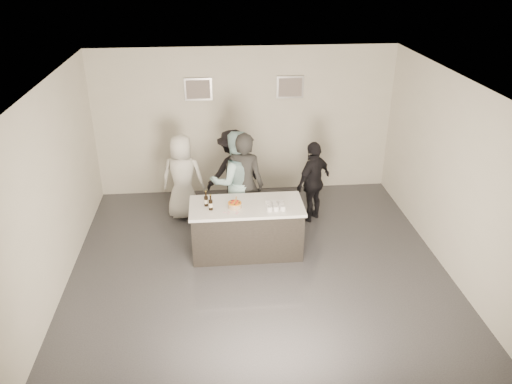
% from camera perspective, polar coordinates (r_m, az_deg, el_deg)
% --- Properties ---
extents(floor, '(6.00, 6.00, 0.00)m').
position_cam_1_polar(floor, '(8.15, 0.32, -8.84)').
color(floor, '#3D3D42').
rests_on(floor, ground).
extents(ceiling, '(6.00, 6.00, 0.00)m').
position_cam_1_polar(ceiling, '(6.88, 0.39, 12.08)').
color(ceiling, white).
extents(wall_back, '(6.00, 0.04, 3.00)m').
position_cam_1_polar(wall_back, '(10.17, -1.30, 8.00)').
color(wall_back, beige).
rests_on(wall_back, ground).
extents(wall_front, '(6.00, 0.04, 3.00)m').
position_cam_1_polar(wall_front, '(4.87, 3.88, -14.58)').
color(wall_front, beige).
rests_on(wall_front, ground).
extents(wall_left, '(0.04, 6.00, 3.00)m').
position_cam_1_polar(wall_left, '(7.72, -22.39, -0.20)').
color(wall_left, beige).
rests_on(wall_left, ground).
extents(wall_right, '(0.04, 6.00, 3.00)m').
position_cam_1_polar(wall_right, '(8.21, 21.68, 1.50)').
color(wall_right, beige).
rests_on(wall_right, ground).
extents(picture_left, '(0.54, 0.04, 0.44)m').
position_cam_1_polar(picture_left, '(9.92, -6.62, 11.59)').
color(picture_left, '#B2B2B7').
rests_on(picture_left, wall_back).
extents(picture_right, '(0.54, 0.04, 0.44)m').
position_cam_1_polar(picture_right, '(10.04, 3.92, 11.87)').
color(picture_right, '#B2B2B7').
rests_on(picture_right, wall_back).
extents(bar_counter, '(1.86, 0.86, 0.90)m').
position_cam_1_polar(bar_counter, '(8.35, -1.07, -4.21)').
color(bar_counter, white).
rests_on(bar_counter, ground).
extents(cake, '(0.22, 0.22, 0.08)m').
position_cam_1_polar(cake, '(8.04, -2.45, -1.54)').
color(cake, orange).
rests_on(cake, bar_counter).
extents(beer_bottle_a, '(0.07, 0.07, 0.26)m').
position_cam_1_polar(beer_bottle_a, '(8.08, -5.73, -0.77)').
color(beer_bottle_a, black).
rests_on(beer_bottle_a, bar_counter).
extents(beer_bottle_b, '(0.07, 0.07, 0.26)m').
position_cam_1_polar(beer_bottle_b, '(7.96, -5.21, -1.20)').
color(beer_bottle_b, black).
rests_on(beer_bottle_b, bar_counter).
extents(tumbler_cluster, '(0.30, 0.30, 0.08)m').
position_cam_1_polar(tumbler_cluster, '(8.04, 2.23, -1.54)').
color(tumbler_cluster, gold).
rests_on(tumbler_cluster, bar_counter).
extents(candles, '(0.24, 0.08, 0.01)m').
position_cam_1_polar(candles, '(7.90, -2.89, -2.38)').
color(candles, pink).
rests_on(candles, bar_counter).
extents(person_main_black, '(0.81, 0.67, 1.89)m').
position_cam_1_polar(person_main_black, '(8.75, -1.32, 0.96)').
color(person_main_black, black).
rests_on(person_main_black, ground).
extents(person_main_blue, '(1.04, 0.88, 1.88)m').
position_cam_1_polar(person_main_blue, '(8.87, -2.38, 1.26)').
color(person_main_blue, '#98C3C7').
rests_on(person_main_blue, ground).
extents(person_guest_left, '(0.88, 0.65, 1.65)m').
position_cam_1_polar(person_guest_left, '(9.39, -8.38, 1.68)').
color(person_guest_left, silver).
rests_on(person_guest_left, ground).
extents(person_guest_right, '(0.93, 0.89, 1.55)m').
position_cam_1_polar(person_guest_right, '(9.29, 6.57, 1.21)').
color(person_guest_right, black).
rests_on(person_guest_right, ground).
extents(person_guest_back, '(1.21, 0.98, 1.63)m').
position_cam_1_polar(person_guest_back, '(9.58, -2.64, 2.43)').
color(person_guest_back, black).
rests_on(person_guest_back, ground).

